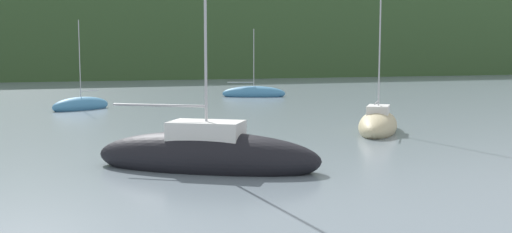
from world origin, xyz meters
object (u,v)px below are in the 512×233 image
at_px(sailboat_mid_0, 207,155).
at_px(sailboat_far_1, 254,93).
at_px(sailboat_mid_5, 378,124).
at_px(sailboat_far_8, 81,106).

bearing_deg(sailboat_mid_0, sailboat_far_1, 100.82).
relative_size(sailboat_far_1, sailboat_mid_5, 0.85).
xyz_separation_m(sailboat_mid_0, sailboat_mid_5, (10.93, 5.45, -0.09)).
bearing_deg(sailboat_far_8, sailboat_mid_5, 90.35).
bearing_deg(sailboat_mid_5, sailboat_mid_0, 157.29).
bearing_deg(sailboat_mid_5, sailboat_far_1, 29.61).
height_order(sailboat_far_1, sailboat_far_8, sailboat_far_1).
bearing_deg(sailboat_far_8, sailboat_mid_0, 60.73).
xyz_separation_m(sailboat_far_1, sailboat_mid_5, (-5.30, -26.85, 0.05)).
distance_m(sailboat_far_1, sailboat_far_8, 18.76).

